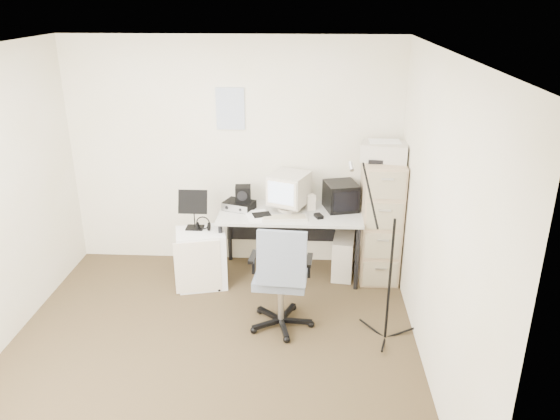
# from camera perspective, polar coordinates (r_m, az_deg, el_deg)

# --- Properties ---
(floor) EXTENTS (3.60, 3.60, 0.01)m
(floor) POSITION_cam_1_polar(r_m,az_deg,el_deg) (4.91, -7.28, -14.48)
(floor) COLOR #44351F
(floor) RESTS_ON ground
(ceiling) EXTENTS (3.60, 3.60, 0.01)m
(ceiling) POSITION_cam_1_polar(r_m,az_deg,el_deg) (3.99, -9.04, 16.02)
(ceiling) COLOR white
(ceiling) RESTS_ON ground
(wall_back) EXTENTS (3.60, 0.02, 2.50)m
(wall_back) POSITION_cam_1_polar(r_m,az_deg,el_deg) (5.97, -4.85, 5.81)
(wall_back) COLOR white
(wall_back) RESTS_ON ground
(wall_front) EXTENTS (3.60, 0.02, 2.50)m
(wall_front) POSITION_cam_1_polar(r_m,az_deg,el_deg) (2.77, -15.24, -15.20)
(wall_front) COLOR white
(wall_front) RESTS_ON ground
(wall_right) EXTENTS (0.02, 3.60, 2.50)m
(wall_right) POSITION_cam_1_polar(r_m,az_deg,el_deg) (4.32, 16.05, -1.30)
(wall_right) COLOR white
(wall_right) RESTS_ON ground
(wall_calendar) EXTENTS (0.30, 0.02, 0.44)m
(wall_calendar) POSITION_cam_1_polar(r_m,az_deg,el_deg) (5.84, -5.22, 10.50)
(wall_calendar) COLOR white
(wall_calendar) RESTS_ON wall_back
(filing_cabinet) EXTENTS (0.40, 0.60, 1.30)m
(filing_cabinet) POSITION_cam_1_polar(r_m,az_deg,el_deg) (5.86, 10.41, -1.02)
(filing_cabinet) COLOR tan
(filing_cabinet) RESTS_ON floor
(printer) EXTENTS (0.51, 0.40, 0.18)m
(printer) POSITION_cam_1_polar(r_m,az_deg,el_deg) (5.64, 10.88, 6.03)
(printer) COLOR beige
(printer) RESTS_ON filing_cabinet
(desk) EXTENTS (1.50, 0.70, 0.73)m
(desk) POSITION_cam_1_polar(r_m,az_deg,el_deg) (5.90, 1.05, -3.50)
(desk) COLOR silver
(desk) RESTS_ON floor
(crt_monitor) EXTENTS (0.48, 0.49, 0.40)m
(crt_monitor) POSITION_cam_1_polar(r_m,az_deg,el_deg) (5.75, 0.97, 1.92)
(crt_monitor) COLOR beige
(crt_monitor) RESTS_ON desk
(crt_tv) EXTENTS (0.39, 0.41, 0.29)m
(crt_tv) POSITION_cam_1_polar(r_m,az_deg,el_deg) (5.83, 6.37, 1.47)
(crt_tv) COLOR black
(crt_tv) RESTS_ON desk
(desk_speaker) EXTENTS (0.11, 0.11, 0.17)m
(desk_speaker) POSITION_cam_1_polar(r_m,az_deg,el_deg) (5.80, 3.20, 0.82)
(desk_speaker) COLOR beige
(desk_speaker) RESTS_ON desk
(keyboard) EXTENTS (0.48, 0.21, 0.03)m
(keyboard) POSITION_cam_1_polar(r_m,az_deg,el_deg) (5.56, 0.47, -0.85)
(keyboard) COLOR beige
(keyboard) RESTS_ON desk
(mouse) EXTENTS (0.11, 0.13, 0.03)m
(mouse) POSITION_cam_1_polar(r_m,az_deg,el_deg) (5.62, 4.06, -0.63)
(mouse) COLOR black
(mouse) RESTS_ON desk
(radio_receiver) EXTENTS (0.37, 0.31, 0.09)m
(radio_receiver) POSITION_cam_1_polar(r_m,az_deg,el_deg) (5.83, -4.29, 0.50)
(radio_receiver) COLOR black
(radio_receiver) RESTS_ON desk
(radio_speaker) EXTENTS (0.18, 0.17, 0.16)m
(radio_speaker) POSITION_cam_1_polar(r_m,az_deg,el_deg) (5.81, -3.88, 1.74)
(radio_speaker) COLOR black
(radio_speaker) RESTS_ON radio_receiver
(papers) EXTENTS (0.31, 0.36, 0.02)m
(papers) POSITION_cam_1_polar(r_m,az_deg,el_deg) (5.63, -2.33, -0.62)
(papers) COLOR white
(papers) RESTS_ON desk
(pc_tower) EXTENTS (0.27, 0.50, 0.45)m
(pc_tower) POSITION_cam_1_polar(r_m,az_deg,el_deg) (6.00, 6.63, -4.71)
(pc_tower) COLOR beige
(pc_tower) RESTS_ON floor
(office_chair) EXTENTS (0.65, 0.65, 1.04)m
(office_chair) POSITION_cam_1_polar(r_m,az_deg,el_deg) (4.93, 0.09, -6.86)
(office_chair) COLOR slate
(office_chair) RESTS_ON floor
(side_cart) EXTENTS (0.57, 0.50, 0.61)m
(side_cart) POSITION_cam_1_polar(r_m,az_deg,el_deg) (5.77, -8.18, -5.00)
(side_cart) COLOR white
(side_cart) RESTS_ON floor
(music_stand) EXTENTS (0.31, 0.20, 0.43)m
(music_stand) POSITION_cam_1_polar(r_m,az_deg,el_deg) (5.64, -9.00, 0.12)
(music_stand) COLOR black
(music_stand) RESTS_ON side_cart
(headphones) EXTENTS (0.18, 0.18, 0.03)m
(headphones) POSITION_cam_1_polar(r_m,az_deg,el_deg) (5.65, -8.04, -1.62)
(headphones) COLOR black
(headphones) RESTS_ON side_cart
(mic_stand) EXTENTS (0.03, 0.03, 1.51)m
(mic_stand) POSITION_cam_1_polar(r_m,az_deg,el_deg) (4.74, 11.56, -5.35)
(mic_stand) COLOR black
(mic_stand) RESTS_ON floor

